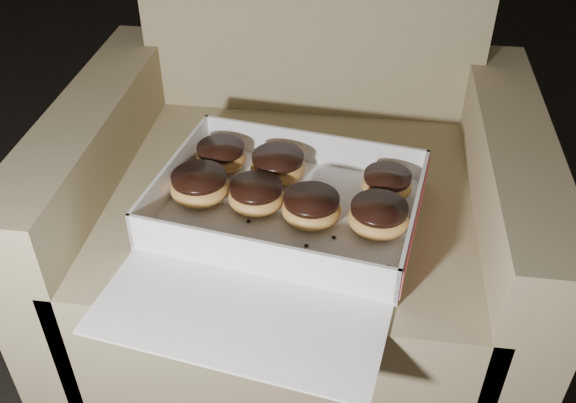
% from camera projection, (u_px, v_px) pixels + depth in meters
% --- Properties ---
extents(floor, '(4.50, 4.50, 0.00)m').
position_uv_depth(floor, '(315.00, 282.00, 1.49)').
color(floor, black).
rests_on(floor, ground).
extents(armchair, '(0.84, 0.71, 0.88)m').
position_uv_depth(armchair, '(297.00, 216.00, 1.25)').
color(armchair, '#8B7B59').
rests_on(armchair, floor).
extents(bakery_box, '(0.48, 0.54, 0.07)m').
position_uv_depth(bakery_box, '(282.00, 225.00, 1.02)').
color(bakery_box, white).
rests_on(bakery_box, armchair).
extents(donut_a, '(0.09, 0.09, 0.04)m').
position_uv_depth(donut_a, '(387.00, 184.00, 1.08)').
color(donut_a, '#E9A251').
rests_on(donut_a, bakery_box).
extents(donut_b, '(0.10, 0.10, 0.05)m').
position_uv_depth(donut_b, '(200.00, 186.00, 1.07)').
color(donut_b, '#E9A251').
rests_on(donut_b, bakery_box).
extents(donut_c, '(0.10, 0.10, 0.05)m').
position_uv_depth(donut_c, '(278.00, 166.00, 1.12)').
color(donut_c, '#E9A251').
rests_on(donut_c, bakery_box).
extents(donut_d, '(0.09, 0.09, 0.05)m').
position_uv_depth(donut_d, '(221.00, 156.00, 1.15)').
color(donut_d, '#E9A251').
rests_on(donut_d, bakery_box).
extents(donut_e, '(0.09, 0.09, 0.05)m').
position_uv_depth(donut_e, '(256.00, 195.00, 1.05)').
color(donut_e, '#E9A251').
rests_on(donut_e, bakery_box).
extents(donut_f, '(0.10, 0.10, 0.05)m').
position_uv_depth(donut_f, '(379.00, 217.00, 1.01)').
color(donut_f, '#E9A251').
rests_on(donut_f, bakery_box).
extents(donut_g, '(0.10, 0.10, 0.05)m').
position_uv_depth(donut_g, '(311.00, 208.00, 1.03)').
color(donut_g, '#E9A251').
rests_on(donut_g, bakery_box).
extents(crumb_a, '(0.01, 0.01, 0.00)m').
position_uv_depth(crumb_a, '(334.00, 237.00, 1.01)').
color(crumb_a, black).
rests_on(crumb_a, bakery_box).
extents(crumb_b, '(0.01, 0.01, 0.00)m').
position_uv_depth(crumb_b, '(388.00, 267.00, 0.95)').
color(crumb_b, black).
rests_on(crumb_b, bakery_box).
extents(crumb_c, '(0.01, 0.01, 0.00)m').
position_uv_depth(crumb_c, '(249.00, 221.00, 1.04)').
color(crumb_c, black).
rests_on(crumb_c, bakery_box).
extents(crumb_d, '(0.01, 0.01, 0.00)m').
position_uv_depth(crumb_d, '(306.00, 246.00, 0.99)').
color(crumb_d, black).
rests_on(crumb_d, bakery_box).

